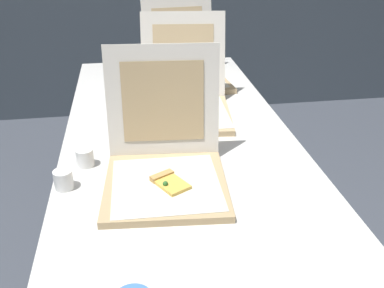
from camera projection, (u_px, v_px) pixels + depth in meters
The scene contains 7 objects.
table at pixel (181, 152), 1.61m from camera, with size 0.85×2.02×0.73m.
pizza_box_front at pixel (165, 165), 1.31m from camera, with size 0.39×0.44×0.38m.
pizza_box_middle at pixel (185, 101), 1.78m from camera, with size 0.41×0.49×0.37m.
pizza_box_back at pixel (186, 71), 2.13m from camera, with size 0.41×0.48×0.38m.
cup_white_near_center at pixel (85, 158), 1.41m from camera, with size 0.06×0.06×0.06m, color white.
cup_white_near_left at pixel (63, 180), 1.29m from camera, with size 0.06×0.06×0.06m, color white.
cup_white_far at pixel (117, 101), 1.84m from camera, with size 0.06×0.06×0.06m, color white.
Camera 1 is at (-0.17, -0.85, 1.45)m, focal length 40.46 mm.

